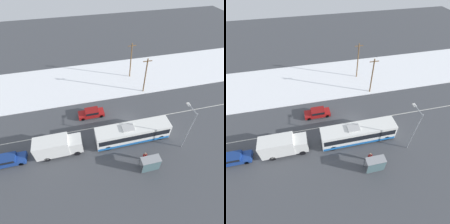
% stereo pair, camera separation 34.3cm
% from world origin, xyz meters
% --- Properties ---
extents(ground_plane, '(120.00, 120.00, 0.00)m').
position_xyz_m(ground_plane, '(0.00, 0.00, 0.00)').
color(ground_plane, '#424449').
extents(snow_lot, '(80.00, 14.32, 0.12)m').
position_xyz_m(snow_lot, '(0.00, 13.79, 0.06)').
color(snow_lot, white).
rests_on(snow_lot, ground_plane).
extents(lane_marking_center, '(60.00, 0.12, 0.00)m').
position_xyz_m(lane_marking_center, '(0.00, 0.00, 0.00)').
color(lane_marking_center, silver).
rests_on(lane_marking_center, ground_plane).
extents(city_bus, '(11.63, 2.57, 3.21)m').
position_xyz_m(city_bus, '(-0.42, -3.70, 1.57)').
color(city_bus, white).
rests_on(city_bus, ground_plane).
extents(box_truck, '(6.75, 2.30, 3.22)m').
position_xyz_m(box_truck, '(-11.86, -3.58, 1.76)').
color(box_truck, silver).
rests_on(box_truck, ground_plane).
extents(sedan_car, '(4.60, 1.80, 1.46)m').
position_xyz_m(sedan_car, '(-5.97, 2.92, 0.80)').
color(sedan_car, maroon).
rests_on(sedan_car, ground_plane).
extents(parked_car_near_truck, '(4.78, 1.80, 1.44)m').
position_xyz_m(parked_car_near_truck, '(-18.99, -3.61, 0.79)').
color(parked_car_near_truck, navy).
rests_on(parked_car_near_truck, ground_plane).
extents(pedestrian_at_stop, '(0.63, 0.28, 1.75)m').
position_xyz_m(pedestrian_at_stop, '(0.16, -7.67, 1.07)').
color(pedestrian_at_stop, '#23232D').
rests_on(pedestrian_at_stop, ground_plane).
extents(bus_shelter, '(2.67, 1.20, 2.40)m').
position_xyz_m(bus_shelter, '(0.33, -9.33, 1.67)').
color(bus_shelter, gray).
rests_on(bus_shelter, ground_plane).
extents(streetlamp, '(0.36, 2.40, 7.46)m').
position_xyz_m(streetlamp, '(6.61, -6.48, 4.68)').
color(streetlamp, '#9EA3A8').
rests_on(streetlamp, ground_plane).
extents(utility_pole_roadside, '(1.80, 0.24, 7.55)m').
position_xyz_m(utility_pole_roadside, '(5.65, 7.45, 3.96)').
color(utility_pole_roadside, brown).
rests_on(utility_pole_roadside, ground_plane).
extents(utility_pole_snowlot, '(1.80, 0.24, 7.93)m').
position_xyz_m(utility_pole_snowlot, '(4.54, 13.36, 4.15)').
color(utility_pole_snowlot, brown).
rests_on(utility_pole_snowlot, ground_plane).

